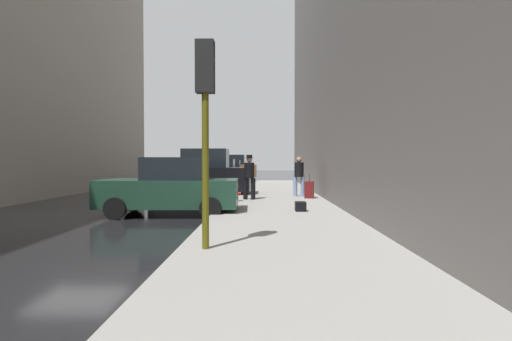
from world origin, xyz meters
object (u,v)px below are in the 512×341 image
parked_red_hatchback (226,172)px  parked_gray_coupe (216,175)px  parked_black_suv (202,175)px  duffel_bag (300,206)px  traffic_light (205,98)px  rolling_suitcase (309,190)px  pedestrian_in_jeans (299,174)px  parked_bronze_suv (231,168)px  parked_dark_green_sedan (171,188)px  pedestrian_with_fedora (249,175)px  fire_hydrant (235,192)px

parked_red_hatchback → parked_gray_coupe: bearing=-90.0°
parked_black_suv → duffel_bag: 7.71m
parked_gray_coupe → traffic_light: traffic_light is taller
rolling_suitcase → duffel_bag: size_ratio=2.36×
parked_gray_coupe → pedestrian_in_jeans: bearing=-57.3°
parked_gray_coupe → parked_bronze_suv: bearing=90.0°
parked_dark_green_sedan → parked_black_suv: parked_black_suv is taller
parked_red_hatchback → pedestrian_with_fedora: 14.64m
pedestrian_in_jeans → rolling_suitcase: pedestrian_in_jeans is taller
pedestrian_with_fedora → fire_hydrant: bearing=-124.5°
parked_black_suv → pedestrian_in_jeans: (4.41, -1.47, 0.07)m
parked_dark_green_sedan → parked_bronze_suv: size_ratio=0.92×
parked_dark_green_sedan → duffel_bag: 4.04m
parked_red_hatchback → fire_hydrant: parked_red_hatchback is taller
parked_bronze_suv → fire_hydrant: size_ratio=6.58×
pedestrian_with_fedora → parked_bronze_suv: bearing=96.5°
parked_bronze_suv → pedestrian_in_jeans: (4.41, -18.71, 0.07)m
parked_black_suv → rolling_suitcase: (4.78, -2.20, -0.54)m
parked_black_suv → fire_hydrant: size_ratio=6.55×
parked_black_suv → rolling_suitcase: bearing=-24.7°
parked_bronze_suv → fire_hydrant: bearing=-85.1°
parked_gray_coupe → rolling_suitcase: 8.98m
pedestrian_with_fedora → duffel_bag: bearing=-65.2°
fire_hydrant → duffel_bag: 3.67m
parked_gray_coupe → parked_black_suv: bearing=-90.0°
parked_bronze_suv → duffel_bag: (4.00, -23.79, -0.74)m
parked_gray_coupe → fire_hydrant: bearing=-78.7°
parked_dark_green_sedan → parked_gray_coupe: (0.00, 11.86, 0.00)m
parked_dark_green_sedan → traffic_light: bearing=-71.0°
parked_bronze_suv → traffic_light: traffic_light is taller
fire_hydrant → duffel_bag: fire_hydrant is taller
parked_dark_green_sedan → parked_gray_coupe: 11.86m
parked_gray_coupe → pedestrian_with_fedora: bearing=-74.4°
parked_red_hatchback → traffic_light: bearing=-85.5°
parked_dark_green_sedan → parked_black_suv: 6.46m
parked_black_suv → fire_hydrant: bearing=-63.5°
parked_red_hatchback → fire_hydrant: bearing=-83.2°
parked_bronze_suv → fire_hydrant: (1.80, -20.85, -0.54)m
parked_black_suv → parked_red_hatchback: size_ratio=1.09×
parked_black_suv → rolling_suitcase: size_ratio=4.44×
parked_black_suv → duffel_bag: parked_black_suv is taller
rolling_suitcase → duffel_bag: (-0.78, -4.35, -0.20)m
pedestrian_in_jeans → traffic_light: bearing=-103.9°
fire_hydrant → pedestrian_in_jeans: size_ratio=0.41×
parked_dark_green_sedan → parked_black_suv: (-0.00, 6.46, 0.18)m
parked_gray_coupe → pedestrian_with_fedora: (2.31, -8.28, 0.29)m
fire_hydrant → parked_black_suv: bearing=116.5°
traffic_light → duffel_bag: size_ratio=8.18×
parked_gray_coupe → fire_hydrant: size_ratio=5.98×
parked_dark_green_sedan → pedestrian_with_fedora: bearing=57.2°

